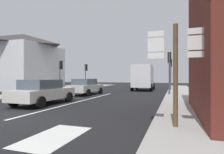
{
  "coord_description": "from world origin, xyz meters",
  "views": [
    {
      "loc": [
        5.97,
        -5.28,
        1.61
      ],
      "look_at": [
        0.12,
        12.14,
        1.64
      ],
      "focal_mm": 29.88,
      "sensor_mm": 36.0,
      "label": 1
    }
  ],
  "objects_px": {
    "sedan_near": "(43,92)",
    "sedan_far": "(86,86)",
    "traffic_light_far_right": "(171,67)",
    "traffic_light_near_right": "(169,64)",
    "route_sign_post": "(176,67)",
    "delivery_truck": "(143,77)",
    "traffic_light_far_left": "(86,71)",
    "traffic_light_near_left": "(60,69)"
  },
  "relations": [
    {
      "from": "sedan_far",
      "to": "traffic_light_far_left",
      "type": "height_order",
      "value": "traffic_light_far_left"
    },
    {
      "from": "delivery_truck",
      "to": "route_sign_post",
      "type": "relative_size",
      "value": 1.58
    },
    {
      "from": "delivery_truck",
      "to": "traffic_light_far_left",
      "type": "xyz_separation_m",
      "value": [
        -7.92,
        0.29,
        0.86
      ]
    },
    {
      "from": "delivery_truck",
      "to": "traffic_light_near_left",
      "type": "bearing_deg",
      "value": -144.1
    },
    {
      "from": "sedan_near",
      "to": "sedan_far",
      "type": "xyz_separation_m",
      "value": [
        -0.36,
        6.3,
        0.0
      ]
    },
    {
      "from": "delivery_truck",
      "to": "traffic_light_far_right",
      "type": "relative_size",
      "value": 1.34
    },
    {
      "from": "sedan_far",
      "to": "traffic_light_near_right",
      "type": "bearing_deg",
      "value": 10.67
    },
    {
      "from": "traffic_light_far_left",
      "to": "traffic_light_near_right",
      "type": "relative_size",
      "value": 0.9
    },
    {
      "from": "route_sign_post",
      "to": "traffic_light_far_right",
      "type": "distance_m",
      "value": 17.29
    },
    {
      "from": "route_sign_post",
      "to": "sedan_near",
      "type": "bearing_deg",
      "value": 156.06
    },
    {
      "from": "traffic_light_far_right",
      "to": "traffic_light_near_right",
      "type": "xyz_separation_m",
      "value": [
        0.0,
        -6.28,
        0.01
      ]
    },
    {
      "from": "route_sign_post",
      "to": "traffic_light_near_left",
      "type": "bearing_deg",
      "value": 135.92
    },
    {
      "from": "sedan_near",
      "to": "traffic_light_far_left",
      "type": "distance_m",
      "value": 14.64
    },
    {
      "from": "route_sign_post",
      "to": "delivery_truck",
      "type": "bearing_deg",
      "value": 102.16
    },
    {
      "from": "sedan_far",
      "to": "traffic_light_near_right",
      "type": "height_order",
      "value": "traffic_light_near_right"
    },
    {
      "from": "route_sign_post",
      "to": "traffic_light_near_right",
      "type": "xyz_separation_m",
      "value": [
        -0.44,
        10.98,
        0.89
      ]
    },
    {
      "from": "traffic_light_near_right",
      "to": "traffic_light_far_right",
      "type": "bearing_deg",
      "value": 90.0
    },
    {
      "from": "sedan_near",
      "to": "traffic_light_near_left",
      "type": "bearing_deg",
      "value": 117.67
    },
    {
      "from": "traffic_light_near_left",
      "to": "traffic_light_far_left",
      "type": "bearing_deg",
      "value": 90.0
    },
    {
      "from": "traffic_light_near_left",
      "to": "sedan_far",
      "type": "bearing_deg",
      "value": -22.95
    },
    {
      "from": "sedan_far",
      "to": "traffic_light_far_left",
      "type": "xyz_separation_m",
      "value": [
        -3.78,
        7.62,
        1.75
      ]
    },
    {
      "from": "traffic_light_far_right",
      "to": "traffic_light_near_left",
      "type": "xyz_separation_m",
      "value": [
        -11.13,
        -6.06,
        -0.29
      ]
    },
    {
      "from": "sedan_near",
      "to": "delivery_truck",
      "type": "height_order",
      "value": "delivery_truck"
    },
    {
      "from": "traffic_light_near_right",
      "to": "traffic_light_near_left",
      "type": "bearing_deg",
      "value": 178.88
    },
    {
      "from": "traffic_light_far_right",
      "to": "traffic_light_near_left",
      "type": "height_order",
      "value": "traffic_light_far_right"
    },
    {
      "from": "sedan_near",
      "to": "traffic_light_near_right",
      "type": "bearing_deg",
      "value": 47.76
    },
    {
      "from": "sedan_far",
      "to": "traffic_light_near_right",
      "type": "relative_size",
      "value": 1.12
    },
    {
      "from": "sedan_far",
      "to": "traffic_light_near_left",
      "type": "height_order",
      "value": "traffic_light_near_left"
    },
    {
      "from": "delivery_truck",
      "to": "traffic_light_near_left",
      "type": "xyz_separation_m",
      "value": [
        -7.92,
        -5.73,
        0.84
      ]
    },
    {
      "from": "delivery_truck",
      "to": "traffic_light_near_right",
      "type": "distance_m",
      "value": 6.86
    },
    {
      "from": "traffic_light_far_left",
      "to": "traffic_light_near_right",
      "type": "height_order",
      "value": "traffic_light_near_right"
    },
    {
      "from": "sedan_near",
      "to": "delivery_truck",
      "type": "xyz_separation_m",
      "value": [
        3.77,
        13.64,
        0.89
      ]
    },
    {
      "from": "delivery_truck",
      "to": "traffic_light_near_right",
      "type": "bearing_deg",
      "value": -61.65
    },
    {
      "from": "delivery_truck",
      "to": "traffic_light_near_right",
      "type": "height_order",
      "value": "traffic_light_near_right"
    },
    {
      "from": "sedan_near",
      "to": "traffic_light_near_left",
      "type": "relative_size",
      "value": 1.25
    },
    {
      "from": "sedan_near",
      "to": "sedan_far",
      "type": "distance_m",
      "value": 6.32
    },
    {
      "from": "traffic_light_near_left",
      "to": "traffic_light_near_right",
      "type": "relative_size",
      "value": 0.89
    },
    {
      "from": "sedan_far",
      "to": "traffic_light_far_left",
      "type": "distance_m",
      "value": 8.69
    },
    {
      "from": "sedan_near",
      "to": "sedan_far",
      "type": "bearing_deg",
      "value": 93.29
    },
    {
      "from": "traffic_light_far_right",
      "to": "traffic_light_near_left",
      "type": "distance_m",
      "value": 12.67
    },
    {
      "from": "sedan_near",
      "to": "route_sign_post",
      "type": "height_order",
      "value": "route_sign_post"
    },
    {
      "from": "route_sign_post",
      "to": "traffic_light_near_left",
      "type": "distance_m",
      "value": 16.11
    }
  ]
}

